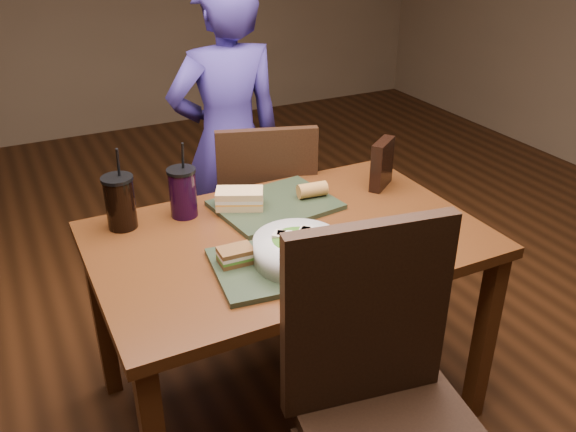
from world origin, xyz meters
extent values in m
plane|color=#381C0B|center=(0.00, 0.00, 0.00)|extent=(6.00, 6.00, 0.00)
cube|color=#4E270F|center=(0.60, -0.38, 0.35)|extent=(0.06, 0.06, 0.71)
cube|color=#4E270F|center=(-0.60, 0.38, 0.35)|extent=(0.06, 0.06, 0.71)
cube|color=#4E270F|center=(0.60, 0.38, 0.35)|extent=(0.06, 0.06, 0.71)
cube|color=#4E270F|center=(0.00, 0.00, 0.73)|extent=(1.30, 0.85, 0.04)
cube|color=black|center=(-0.04, -0.55, 0.79)|extent=(0.46, 0.12, 0.55)
cube|color=black|center=(0.14, 0.66, 0.44)|extent=(0.52, 0.52, 0.04)
cube|color=black|center=(0.14, 0.48, 0.71)|extent=(0.40, 0.16, 0.49)
cube|color=black|center=(-0.03, 0.49, 0.21)|extent=(0.04, 0.04, 0.42)
cube|color=black|center=(0.32, 0.49, 0.21)|extent=(0.04, 0.04, 0.42)
cube|color=black|center=(-0.03, 0.84, 0.21)|extent=(0.04, 0.04, 0.42)
cube|color=black|center=(0.32, 0.84, 0.21)|extent=(0.04, 0.04, 0.42)
imported|color=navy|center=(0.14, 0.91, 0.75)|extent=(0.56, 0.37, 1.50)
cube|color=#222C1A|center=(-0.11, -0.18, 0.76)|extent=(0.46, 0.37, 0.02)
cube|color=#222C1A|center=(0.05, 0.20, 0.76)|extent=(0.46, 0.37, 0.02)
cylinder|color=silver|center=(-0.06, -0.19, 0.81)|extent=(0.27, 0.27, 0.08)
ellipsoid|color=#427219|center=(-0.06, -0.19, 0.82)|extent=(0.22, 0.22, 0.07)
cube|color=beige|center=(-0.03, -0.21, 0.85)|extent=(0.05, 0.05, 0.01)
cube|color=beige|center=(-0.10, -0.22, 0.85)|extent=(0.05, 0.06, 0.01)
cube|color=beige|center=(-0.03, -0.17, 0.85)|extent=(0.05, 0.05, 0.01)
cube|color=beige|center=(-0.09, -0.16, 0.85)|extent=(0.06, 0.05, 0.01)
cube|color=beige|center=(-0.02, -0.17, 0.85)|extent=(0.05, 0.05, 0.01)
cube|color=beige|center=(-0.03, -0.21, 0.85)|extent=(0.06, 0.05, 0.01)
cube|color=beige|center=(-0.11, -0.15, 0.85)|extent=(0.05, 0.05, 0.01)
cube|color=white|center=(0.34, -0.22, 0.75)|extent=(0.18, 0.18, 0.00)
cylinder|color=silver|center=(0.34, -0.22, 0.78)|extent=(0.15, 0.15, 0.06)
cylinder|color=black|center=(0.34, -0.22, 0.81)|extent=(0.13, 0.13, 0.01)
cube|color=#B28947|center=(0.33, -0.22, 0.82)|extent=(0.02, 0.02, 0.01)
cube|color=#B28947|center=(0.35, -0.23, 0.82)|extent=(0.02, 0.02, 0.01)
cube|color=#B28947|center=(0.36, -0.22, 0.82)|extent=(0.02, 0.02, 0.01)
cube|color=#B28947|center=(0.35, -0.21, 0.82)|extent=(0.02, 0.02, 0.01)
cube|color=#B28947|center=(0.33, -0.24, 0.82)|extent=(0.02, 0.02, 0.01)
cube|color=#B28947|center=(0.34, -0.23, 0.82)|extent=(0.02, 0.02, 0.01)
cube|color=#593819|center=(-0.24, -0.11, 0.78)|extent=(0.11, 0.07, 0.01)
cube|color=#3F721E|center=(-0.24, -0.11, 0.79)|extent=(0.11, 0.07, 0.01)
cube|color=beige|center=(-0.24, -0.11, 0.80)|extent=(0.11, 0.07, 0.01)
cube|color=#593819|center=(-0.24, -0.11, 0.81)|extent=(0.11, 0.07, 0.01)
cube|color=tan|center=(-0.08, 0.23, 0.78)|extent=(0.19, 0.16, 0.02)
cube|color=orange|center=(-0.08, 0.23, 0.80)|extent=(0.19, 0.16, 0.01)
cube|color=beige|center=(-0.08, 0.23, 0.80)|extent=(0.19, 0.16, 0.01)
cube|color=tan|center=(-0.08, 0.23, 0.82)|extent=(0.19, 0.16, 0.02)
cylinder|color=#AD7533|center=(0.01, -0.32, 0.80)|extent=(0.15, 0.11, 0.07)
cylinder|color=#AD7533|center=(0.20, 0.19, 0.80)|extent=(0.11, 0.07, 0.05)
cylinder|color=black|center=(-0.49, 0.30, 0.84)|extent=(0.10, 0.10, 0.18)
cylinder|color=black|center=(-0.49, 0.30, 0.93)|extent=(0.11, 0.11, 0.01)
cylinder|color=black|center=(-0.47, 0.30, 0.98)|extent=(0.01, 0.03, 0.11)
cylinder|color=black|center=(-0.27, 0.29, 0.83)|extent=(0.10, 0.10, 0.17)
cylinder|color=black|center=(-0.27, 0.29, 0.92)|extent=(0.10, 0.10, 0.01)
cylinder|color=black|center=(-0.26, 0.29, 0.97)|extent=(0.01, 0.03, 0.11)
cube|color=black|center=(0.50, 0.18, 0.85)|extent=(0.14, 0.12, 0.19)
camera|label=1|loc=(-0.81, -1.61, 1.76)|focal=38.00mm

